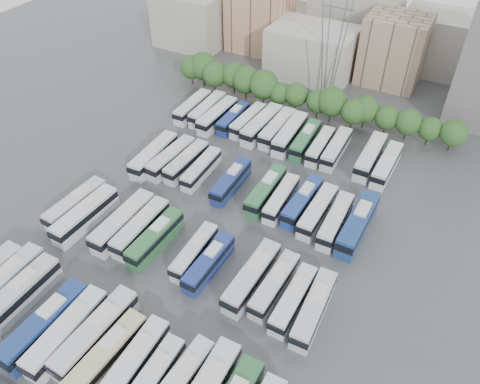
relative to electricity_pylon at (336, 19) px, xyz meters
The scene contains 48 objects.
ground 53.41m from the electricity_pylon, 92.29° to the right, with size 220.00×220.00×0.00m, color #424447.
tree_line 17.05m from the electricity_pylon, 122.76° to the right, with size 65.15×7.89×8.23m.
city_buildings 26.15m from the electricity_pylon, 113.40° to the left, with size 102.00×35.00×20.00m.
electricity_pylon is the anchor object (origin of this frame).
bus_r0_s1 77.59m from the electricity_pylon, 105.48° to the right, with size 3.44×13.17×4.09m.
bus_r0_s2 77.50m from the electricity_pylon, 102.82° to the right, with size 3.08×13.61×4.26m.
bus_r0_s4 77.72m from the electricity_pylon, 97.71° to the right, with size 3.19×13.53×4.23m.
bus_r0_s5 76.90m from the electricity_pylon, 95.28° to the right, with size 3.17×13.25×4.14m.
bus_r0_s6 75.07m from the electricity_pylon, 92.77° to the right, with size 3.36×13.64×4.25m.
bus_r0_s7 76.63m from the electricity_pylon, 90.29° to the right, with size 3.33×12.51×3.89m.
bus_r0_s8 76.01m from the electricity_pylon, 87.55° to the right, with size 3.09×12.39×3.86m.
bus_r0_s9 76.88m from the electricity_pylon, 85.18° to the right, with size 2.74×11.50×3.59m.
bus_r0_s10 75.88m from the electricity_pylon, 82.75° to the right, with size 3.14×11.88×3.69m.
bus_r1_s0 62.80m from the electricity_pylon, 112.67° to the right, with size 3.26×12.38×3.85m.
bus_r1_s1 62.82m from the electricity_pylon, 109.28° to the right, with size 3.23×13.05×4.07m.
bus_r1_s3 59.54m from the electricity_pylon, 103.71° to the right, with size 2.92×13.33×4.18m.
bus_r1_s4 58.53m from the electricity_pylon, 100.69° to the right, with size 2.81×12.41×3.89m.
bus_r1_s5 58.69m from the electricity_pylon, 97.23° to the right, with size 2.86×11.97×3.74m.
bus_r1_s7 57.78m from the electricity_pylon, 90.27° to the right, with size 2.77×10.98×3.42m.
bus_r1_s8 58.61m from the electricity_pylon, 87.16° to the right, with size 2.68×11.22×3.50m.
bus_r1_s10 58.77m from the electricity_pylon, 80.16° to the right, with size 3.21×12.93×4.03m.
bus_r1_s11 59.12m from the electricity_pylon, 76.72° to the right, with size 2.93×11.64×3.63m.
bus_r1_s12 60.88m from the electricity_pylon, 73.78° to the right, with size 2.60×11.45×3.58m.
bus_r1_s13 61.87m from the electricity_pylon, 71.03° to the right, with size 3.17×12.32×3.83m.
bus_r2_s1 46.53m from the electricity_pylon, 117.58° to the right, with size 3.34×12.99×4.04m.
bus_r2_s2 44.40m from the electricity_pylon, 114.16° to the right, with size 3.30×12.34×3.83m.
bus_r2_s3 42.97m from the electricity_pylon, 110.28° to the right, with size 2.88×11.73×3.66m.
bus_r2_s4 42.41m from the electricity_pylon, 105.12° to the right, with size 2.77×11.24×3.50m.
bus_r2_s6 41.78m from the electricity_pylon, 95.43° to the right, with size 2.80×11.62×3.63m.
bus_r2_s8 41.19m from the electricity_pylon, 85.44° to the right, with size 2.90×12.27×3.83m.
bus_r2_s9 42.06m from the electricity_pylon, 80.79° to the right, with size 2.82×11.23×3.50m.
bus_r2_s10 41.81m from the electricity_pylon, 75.44° to the right, with size 2.98×12.06×3.76m.
bus_r2_s11 43.58m from the electricity_pylon, 71.47° to the right, with size 2.81×12.04×3.77m.
bus_r2_s12 45.32m from the electricity_pylon, 67.45° to the right, with size 2.89×12.01×3.75m.
bus_r2_s13 45.97m from the electricity_pylon, 62.87° to the right, with size 3.19×13.74×4.30m.
bus_r3_s0 35.03m from the electricity_pylon, 139.85° to the right, with size 2.79×12.01×3.75m.
bus_r3_s1 32.42m from the electricity_pylon, 136.27° to the right, with size 2.89×12.24×3.82m.
bus_r3_s2 31.33m from the electricity_pylon, 129.46° to the right, with size 3.07×12.64×3.95m.
bus_r3_s3 29.13m from the electricity_pylon, 124.93° to the right, with size 2.54×11.04×3.45m.
bus_r3_s4 27.27m from the electricity_pylon, 118.59° to the right, with size 3.05×11.73×3.65m.
bus_r3_s5 26.36m from the electricity_pylon, 109.66° to the right, with size 3.52×13.44×4.18m.
bus_r3_s6 25.43m from the electricity_pylon, 100.70° to the right, with size 2.82×12.71×3.98m.
bus_r3_s7 25.69m from the electricity_pylon, 91.22° to the right, with size 3.36×13.25×4.13m.
bus_r3_s8 26.15m from the electricity_pylon, 81.26° to the right, with size 3.04×11.93×3.71m.
bus_r3_s9 27.19m from the electricity_pylon, 72.55° to the right, with size 2.80×11.22×3.50m.
bus_r3_s10 27.64m from the electricity_pylon, 64.45° to the right, with size 2.86×12.03×3.76m.
bus_r3_s12 30.11m from the electricity_pylon, 50.29° to the right, with size 2.91×13.08×4.10m.
bus_r3_s13 32.72m from the electricity_pylon, 46.25° to the right, with size 2.90×12.32×3.85m.
Camera 1 is at (30.39, -43.60, 54.30)m, focal length 35.00 mm.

